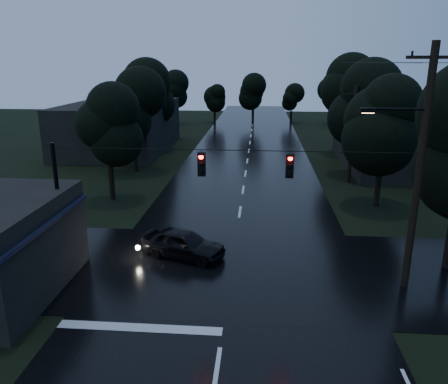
# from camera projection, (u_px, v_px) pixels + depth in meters

# --- Properties ---
(main_road) EXTENTS (12.00, 120.00, 0.02)m
(main_road) POSITION_uv_depth(u_px,v_px,m) (245.00, 174.00, 37.48)
(main_road) COLOR black
(main_road) RESTS_ON ground
(cross_street) EXTENTS (60.00, 9.00, 0.02)m
(cross_street) POSITION_uv_depth(u_px,v_px,m) (232.00, 269.00, 20.29)
(cross_street) COLOR black
(cross_street) RESTS_ON ground
(building_far_right) EXTENTS (10.00, 14.00, 4.40)m
(building_far_right) POSITION_uv_depth(u_px,v_px,m) (402.00, 143.00, 39.56)
(building_far_right) COLOR black
(building_far_right) RESTS_ON ground
(building_far_left) EXTENTS (10.00, 16.00, 5.00)m
(building_far_left) POSITION_uv_depth(u_px,v_px,m) (120.00, 126.00, 47.42)
(building_far_left) COLOR black
(building_far_left) RESTS_ON ground
(utility_pole_main) EXTENTS (3.50, 0.30, 10.00)m
(utility_pole_main) POSITION_uv_depth(u_px,v_px,m) (417.00, 167.00, 17.25)
(utility_pole_main) COLOR black
(utility_pole_main) RESTS_ON ground
(utility_pole_far) EXTENTS (2.00, 0.30, 7.50)m
(utility_pole_far) POSITION_uv_depth(u_px,v_px,m) (352.00, 134.00, 33.80)
(utility_pole_far) COLOR black
(utility_pole_far) RESTS_ON ground
(anchor_pole_left) EXTENTS (0.18, 0.18, 6.00)m
(anchor_pole_left) POSITION_uv_depth(u_px,v_px,m) (60.00, 210.00, 19.08)
(anchor_pole_left) COLOR black
(anchor_pole_left) RESTS_ON ground
(span_signals) EXTENTS (15.00, 0.37, 1.12)m
(span_signals) POSITION_uv_depth(u_px,v_px,m) (244.00, 164.00, 17.78)
(span_signals) COLOR black
(span_signals) RESTS_ON ground
(tree_left_a) EXTENTS (3.92, 3.92, 8.26)m
(tree_left_a) POSITION_uv_depth(u_px,v_px,m) (107.00, 124.00, 29.06)
(tree_left_a) COLOR black
(tree_left_a) RESTS_ON ground
(tree_left_b) EXTENTS (4.20, 4.20, 8.85)m
(tree_left_b) POSITION_uv_depth(u_px,v_px,m) (132.00, 107.00, 36.63)
(tree_left_b) COLOR black
(tree_left_b) RESTS_ON ground
(tree_left_c) EXTENTS (4.48, 4.48, 9.44)m
(tree_left_c) POSITION_uv_depth(u_px,v_px,m) (153.00, 94.00, 46.12)
(tree_left_c) COLOR black
(tree_left_c) RESTS_ON ground
(tree_right_a) EXTENTS (4.20, 4.20, 8.85)m
(tree_right_a) POSITION_uv_depth(u_px,v_px,m) (385.00, 122.00, 27.52)
(tree_right_a) COLOR black
(tree_right_a) RESTS_ON ground
(tree_right_b) EXTENTS (4.48, 4.48, 9.44)m
(tree_right_b) POSITION_uv_depth(u_px,v_px,m) (366.00, 104.00, 35.00)
(tree_right_b) COLOR black
(tree_right_b) RESTS_ON ground
(tree_right_c) EXTENTS (4.76, 4.76, 10.03)m
(tree_right_c) POSITION_uv_depth(u_px,v_px,m) (350.00, 91.00, 44.40)
(tree_right_c) COLOR black
(tree_right_c) RESTS_ON ground
(car) EXTENTS (4.48, 2.86, 1.42)m
(car) POSITION_uv_depth(u_px,v_px,m) (183.00, 243.00, 21.34)
(car) COLOR black
(car) RESTS_ON ground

